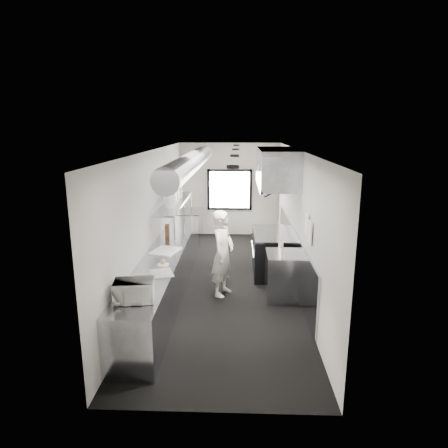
# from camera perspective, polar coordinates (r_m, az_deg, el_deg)

# --- Properties ---
(floor) EXTENTS (3.00, 8.00, 0.01)m
(floor) POSITION_cam_1_polar(r_m,az_deg,el_deg) (8.64, 0.15, -8.40)
(floor) COLOR black
(floor) RESTS_ON ground
(ceiling) EXTENTS (3.00, 8.00, 0.01)m
(ceiling) POSITION_cam_1_polar(r_m,az_deg,el_deg) (8.01, 0.16, 10.48)
(ceiling) COLOR silver
(ceiling) RESTS_ON wall_back
(wall_back) EXTENTS (3.00, 0.02, 2.80)m
(wall_back) POSITION_cam_1_polar(r_m,az_deg,el_deg) (12.14, 0.81, 4.95)
(wall_back) COLOR beige
(wall_back) RESTS_ON floor
(wall_front) EXTENTS (3.00, 0.02, 2.80)m
(wall_front) POSITION_cam_1_polar(r_m,az_deg,el_deg) (4.42, -1.67, -11.12)
(wall_front) COLOR beige
(wall_front) RESTS_ON floor
(wall_left) EXTENTS (0.02, 8.00, 2.80)m
(wall_left) POSITION_cam_1_polar(r_m,az_deg,el_deg) (8.40, -10.13, 0.75)
(wall_left) COLOR beige
(wall_left) RESTS_ON floor
(wall_right) EXTENTS (0.02, 8.00, 2.80)m
(wall_right) POSITION_cam_1_polar(r_m,az_deg,el_deg) (8.30, 10.56, 0.58)
(wall_right) COLOR beige
(wall_right) RESTS_ON floor
(wall_cladding) EXTENTS (0.03, 5.50, 1.10)m
(wall_cladding) POSITION_cam_1_polar(r_m,az_deg,el_deg) (8.81, 9.91, -4.36)
(wall_cladding) COLOR #8E919B
(wall_cladding) RESTS_ON wall_right
(hvac_duct) EXTENTS (0.40, 6.40, 0.40)m
(hvac_duct) POSITION_cam_1_polar(r_m,az_deg,el_deg) (8.48, -4.53, 8.92)
(hvac_duct) COLOR gray
(hvac_duct) RESTS_ON ceiling
(service_window) EXTENTS (1.36, 0.05, 1.25)m
(service_window) POSITION_cam_1_polar(r_m,az_deg,el_deg) (12.11, 0.80, 4.92)
(service_window) COLOR white
(service_window) RESTS_ON wall_back
(exhaust_hood) EXTENTS (0.81, 2.20, 0.88)m
(exhaust_hood) POSITION_cam_1_polar(r_m,az_deg,el_deg) (8.78, 7.56, 7.96)
(exhaust_hood) COLOR #8E919B
(exhaust_hood) RESTS_ON ceiling
(prep_counter) EXTENTS (0.70, 6.00, 0.90)m
(prep_counter) POSITION_cam_1_polar(r_m,az_deg,el_deg) (8.13, -8.15, -6.60)
(prep_counter) COLOR #8E919B
(prep_counter) RESTS_ON floor
(pass_shelf) EXTENTS (0.45, 3.00, 0.68)m
(pass_shelf) POSITION_cam_1_polar(r_m,az_deg,el_deg) (9.28, -7.01, 2.94)
(pass_shelf) COLOR #8E919B
(pass_shelf) RESTS_ON prep_counter
(range) EXTENTS (0.88, 1.60, 0.94)m
(range) POSITION_cam_1_polar(r_m,az_deg,el_deg) (9.16, 6.82, -4.06)
(range) COLOR black
(range) RESTS_ON floor
(bottle_station) EXTENTS (0.65, 0.80, 0.90)m
(bottle_station) POSITION_cam_1_polar(r_m,az_deg,el_deg) (7.87, 8.44, -7.32)
(bottle_station) COLOR #8E919B
(bottle_station) RESTS_ON floor
(far_work_table) EXTENTS (0.70, 1.20, 0.90)m
(far_work_table) POSITION_cam_1_polar(r_m,az_deg,el_deg) (11.63, -4.97, -0.27)
(far_work_table) COLOR #8E919B
(far_work_table) RESTS_ON floor
(notice_sheet_a) EXTENTS (0.02, 0.28, 0.38)m
(notice_sheet_a) POSITION_cam_1_polar(r_m,az_deg,el_deg) (7.10, 11.76, -0.05)
(notice_sheet_a) COLOR white
(notice_sheet_a) RESTS_ON wall_right
(notice_sheet_b) EXTENTS (0.02, 0.28, 0.38)m
(notice_sheet_b) POSITION_cam_1_polar(r_m,az_deg,el_deg) (6.78, 12.22, -1.16)
(notice_sheet_b) COLOR white
(notice_sheet_b) RESTS_ON wall_right
(line_cook) EXTENTS (0.61, 0.73, 1.70)m
(line_cook) POSITION_cam_1_polar(r_m,az_deg,el_deg) (7.80, -0.17, -4.22)
(line_cook) COLOR silver
(line_cook) RESTS_ON floor
(microwave) EXTENTS (0.55, 0.45, 0.30)m
(microwave) POSITION_cam_1_polar(r_m,az_deg,el_deg) (5.72, -12.76, -9.30)
(microwave) COLOR white
(microwave) RESTS_ON prep_counter
(deli_tub_a) EXTENTS (0.20, 0.20, 0.11)m
(deli_tub_a) POSITION_cam_1_polar(r_m,az_deg,el_deg) (6.16, -12.99, -8.56)
(deli_tub_a) COLOR #B1BCAD
(deli_tub_a) RESTS_ON prep_counter
(deli_tub_b) EXTENTS (0.16, 0.16, 0.10)m
(deli_tub_b) POSITION_cam_1_polar(r_m,az_deg,el_deg) (6.41, -12.27, -7.68)
(deli_tub_b) COLOR #B1BCAD
(deli_tub_b) RESTS_ON prep_counter
(newspaper) EXTENTS (0.48, 0.54, 0.01)m
(newspaper) POSITION_cam_1_polar(r_m,az_deg,el_deg) (6.70, -8.95, -6.96)
(newspaper) COLOR white
(newspaper) RESTS_ON prep_counter
(small_plate) EXTENTS (0.20, 0.20, 0.02)m
(small_plate) POSITION_cam_1_polar(r_m,az_deg,el_deg) (7.09, -8.70, -5.77)
(small_plate) COLOR white
(small_plate) RESTS_ON prep_counter
(pastry) EXTENTS (0.10, 0.10, 0.10)m
(pastry) POSITION_cam_1_polar(r_m,az_deg,el_deg) (7.07, -8.72, -5.34)
(pastry) COLOR tan
(pastry) RESTS_ON small_plate
(cutting_board) EXTENTS (0.60, 0.70, 0.02)m
(cutting_board) POSITION_cam_1_polar(r_m,az_deg,el_deg) (7.85, -8.39, -3.80)
(cutting_board) COLOR silver
(cutting_board) RESTS_ON prep_counter
(knife_block) EXTENTS (0.12, 0.23, 0.24)m
(knife_block) POSITION_cam_1_polar(r_m,az_deg,el_deg) (8.95, -8.12, -0.89)
(knife_block) COLOR brown
(knife_block) RESTS_ON prep_counter
(plate_stack_a) EXTENTS (0.28, 0.28, 0.26)m
(plate_stack_a) POSITION_cam_1_polar(r_m,az_deg,el_deg) (8.62, -7.74, 3.22)
(plate_stack_a) COLOR white
(plate_stack_a) RESTS_ON pass_shelf
(plate_stack_b) EXTENTS (0.29, 0.29, 0.29)m
(plate_stack_b) POSITION_cam_1_polar(r_m,az_deg,el_deg) (8.98, -7.52, 3.74)
(plate_stack_b) COLOR white
(plate_stack_b) RESTS_ON pass_shelf
(plate_stack_c) EXTENTS (0.29, 0.29, 0.33)m
(plate_stack_c) POSITION_cam_1_polar(r_m,az_deg,el_deg) (9.34, -7.15, 4.25)
(plate_stack_c) COLOR white
(plate_stack_c) RESTS_ON pass_shelf
(plate_stack_d) EXTENTS (0.31, 0.31, 0.36)m
(plate_stack_d) POSITION_cam_1_polar(r_m,az_deg,el_deg) (9.81, -6.68, 4.83)
(plate_stack_d) COLOR white
(plate_stack_d) RESTS_ON pass_shelf
(squeeze_bottle_a) EXTENTS (0.08, 0.08, 0.18)m
(squeeze_bottle_a) POSITION_cam_1_polar(r_m,az_deg,el_deg) (7.44, 8.25, -4.16)
(squeeze_bottle_a) COLOR silver
(squeeze_bottle_a) RESTS_ON bottle_station
(squeeze_bottle_b) EXTENTS (0.07, 0.07, 0.16)m
(squeeze_bottle_b) POSITION_cam_1_polar(r_m,az_deg,el_deg) (7.51, 8.09, -4.03)
(squeeze_bottle_b) COLOR silver
(squeeze_bottle_b) RESTS_ON bottle_station
(squeeze_bottle_c) EXTENTS (0.08, 0.08, 0.20)m
(squeeze_bottle_c) POSITION_cam_1_polar(r_m,az_deg,el_deg) (7.72, 8.05, -3.41)
(squeeze_bottle_c) COLOR silver
(squeeze_bottle_c) RESTS_ON bottle_station
(squeeze_bottle_d) EXTENTS (0.07, 0.07, 0.20)m
(squeeze_bottle_d) POSITION_cam_1_polar(r_m,az_deg,el_deg) (7.79, 8.25, -3.25)
(squeeze_bottle_d) COLOR silver
(squeeze_bottle_d) RESTS_ON bottle_station
(squeeze_bottle_e) EXTENTS (0.06, 0.06, 0.17)m
(squeeze_bottle_e) POSITION_cam_1_polar(r_m,az_deg,el_deg) (7.94, 8.15, -3.04)
(squeeze_bottle_e) COLOR silver
(squeeze_bottle_e) RESTS_ON bottle_station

